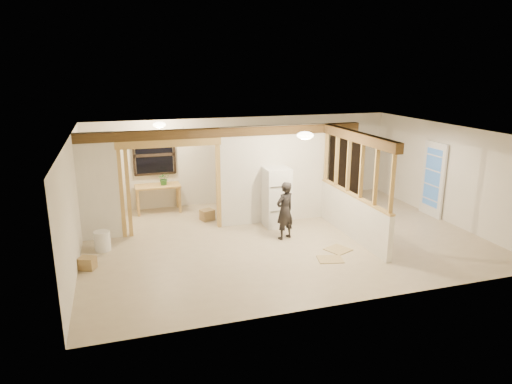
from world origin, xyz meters
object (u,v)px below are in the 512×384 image
object	(u,v)px
bookshelf	(345,165)
woman	(285,211)
refrigerator	(277,197)
shop_vac	(103,220)
work_table	(158,198)

from	to	relation	value
bookshelf	woman	bearing A→B (deg)	-135.79
refrigerator	shop_vac	bearing A→B (deg)	169.35
refrigerator	bookshelf	size ratio (longest dim) A/B	0.80
woman	work_table	xyz separation A→B (m)	(-2.61, 2.96, -0.30)
bookshelf	work_table	bearing A→B (deg)	-178.70
refrigerator	shop_vac	xyz separation A→B (m)	(-4.18, 0.79, -0.44)
work_table	bookshelf	world-z (taller)	bookshelf
work_table	bookshelf	size ratio (longest dim) A/B	0.65
refrigerator	work_table	world-z (taller)	refrigerator
refrigerator	woman	bearing A→B (deg)	-97.63
shop_vac	woman	bearing A→B (deg)	-22.59
work_table	shop_vac	xyz separation A→B (m)	(-1.45, -1.27, -0.08)
work_table	refrigerator	bearing A→B (deg)	-37.00
woman	shop_vac	distance (m)	4.42
woman	work_table	world-z (taller)	woman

